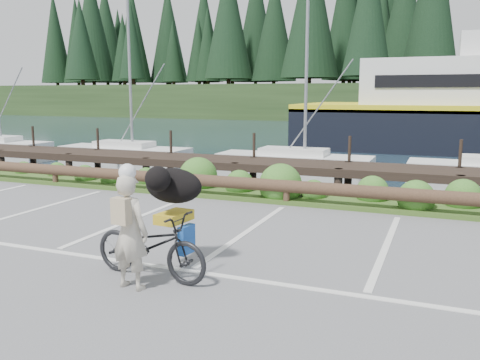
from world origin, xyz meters
name	(u,v)px	position (x,y,z in m)	size (l,w,h in m)	color
ground	(202,263)	(0.00, 0.00, 0.00)	(72.00, 72.00, 0.00)	#5C5D5F
harbor_backdrop	(426,110)	(0.40, 78.42, 0.00)	(170.00, 160.00, 30.00)	#162836
vegetation_strip	(294,197)	(0.00, 5.30, 0.05)	(34.00, 1.60, 0.10)	#3D5B21
log_rail	(286,205)	(0.00, 4.60, 0.00)	(32.00, 0.30, 0.60)	#443021
bicycle	(150,245)	(-0.40, -0.84, 0.50)	(0.66, 1.89, 0.99)	black
cyclist	(130,232)	(-0.44, -1.28, 0.80)	(0.58, 0.38, 1.59)	#B9B09D
dog	(173,186)	(-0.34, -0.24, 1.26)	(0.93, 0.46, 0.54)	black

